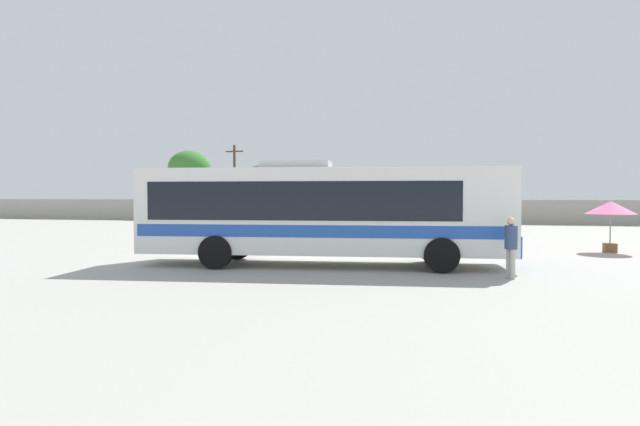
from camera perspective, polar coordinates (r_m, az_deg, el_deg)
ground_plane at (r=26.75m, az=2.06°, el=-2.88°), size 300.00×300.00×0.00m
perimeter_wall at (r=42.63m, az=5.93°, el=0.22°), size 80.00×0.30×1.93m
coach_bus_white_blue at (r=16.27m, az=-0.07°, el=0.36°), size 11.91×3.69×3.37m
attendant_by_bus_door at (r=14.66m, az=20.87°, el=-3.32°), size 0.45×0.45×1.67m
vendor_umbrella_near_gate_pink at (r=23.12m, az=30.13°, el=0.39°), size 1.87×1.87×2.05m
parked_car_leftmost_dark_blue at (r=40.77m, az=-9.69°, el=-0.09°), size 4.40×2.16×1.54m
parked_car_second_white at (r=39.99m, az=-1.54°, el=-0.10°), size 4.46×2.14×1.55m
utility_pole_near at (r=48.82m, az=-9.69°, el=3.67°), size 1.80×0.25×7.10m
roadside_tree_left at (r=52.27m, az=-14.62°, el=4.93°), size 4.18×4.18×6.80m
roadside_tree_midleft at (r=51.24m, az=-6.56°, el=3.69°), size 3.73×3.73×5.41m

